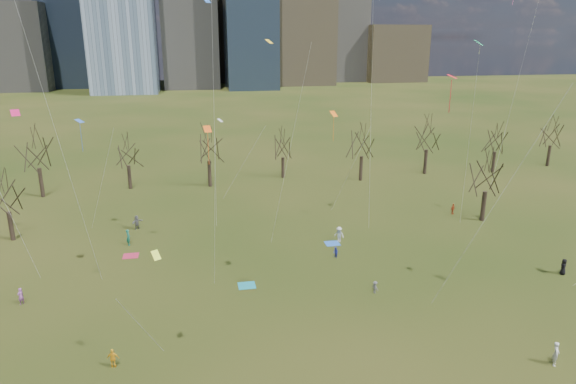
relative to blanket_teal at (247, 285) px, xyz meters
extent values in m
plane|color=black|center=(5.06, -5.88, -0.01)|extent=(500.00, 500.00, 0.00)
cube|color=#726347|center=(50.06, 209.12, 35.98)|extent=(28.00, 28.00, 72.00)
cube|color=#384C66|center=(-54.94, 214.12, 32.48)|extent=(25.00, 25.00, 65.00)
cube|color=slate|center=(75.06, 224.12, 28.98)|extent=(22.00, 22.00, 58.00)
cube|color=#726347|center=(10.06, 234.12, 23.98)|extent=(30.00, 30.00, 48.00)
cube|color=slate|center=(-79.94, 204.12, 17.98)|extent=(35.00, 30.00, 36.00)
cube|color=#726347|center=(100.06, 219.12, 13.98)|extent=(30.00, 28.00, 28.00)
cylinder|color=black|center=(-25.94, 33.12, 2.12)|extent=(0.55, 0.55, 4.28)
cylinder|color=black|center=(-13.94, 35.12, 1.79)|extent=(0.52, 0.52, 3.60)
cylinder|color=black|center=(-1.94, 34.12, 2.01)|extent=(0.54, 0.54, 4.05)
cylinder|color=black|center=(10.06, 37.12, 1.67)|extent=(0.51, 0.51, 3.38)
cylinder|color=black|center=(22.06, 33.12, 1.97)|extent=(0.54, 0.54, 3.96)
cylinder|color=black|center=(34.06, 35.12, 2.05)|extent=(0.54, 0.54, 4.14)
cylinder|color=black|center=(46.06, 34.12, 1.74)|extent=(0.52, 0.52, 3.51)
cylinder|color=black|center=(58.06, 36.12, 1.85)|extent=(0.53, 0.53, 3.74)
cylinder|color=black|center=(-24.94, 16.12, 1.67)|extent=(0.51, 0.51, 3.38)
cylinder|color=black|center=(31.06, 12.12, 1.90)|extent=(0.53, 0.53, 3.83)
cube|color=teal|center=(0.00, 0.00, 0.00)|extent=(1.60, 1.50, 0.03)
cube|color=blue|center=(10.53, 8.35, 0.00)|extent=(1.60, 1.50, 0.03)
cube|color=#AE2242|center=(-11.31, 8.99, 0.00)|extent=(1.60, 1.50, 0.03)
imported|color=silver|center=(20.01, -16.00, 0.88)|extent=(0.74, 0.78, 1.79)
imported|color=#5D5C60|center=(11.22, -3.55, 0.56)|extent=(0.68, 0.84, 1.14)
imported|color=yellow|center=(-10.49, -10.55, 0.71)|extent=(0.88, 0.45, 1.44)
imported|color=black|center=(30.50, -3.34, 0.79)|extent=(0.84, 0.94, 1.62)
imported|color=#9A50A1|center=(-19.52, 0.17, 0.75)|extent=(0.62, 0.67, 1.53)
imported|color=#262EA7|center=(9.83, 4.55, 0.58)|extent=(0.57, 0.66, 1.18)
imported|color=silver|center=(11.41, 8.75, 0.87)|extent=(1.30, 1.23, 1.77)
imported|color=#B13519|center=(28.64, 15.12, 0.69)|extent=(0.89, 0.72, 1.41)
imported|color=slate|center=(-11.34, 17.11, 0.84)|extent=(1.48, 1.47, 1.70)
imported|color=#19735F|center=(-11.80, 12.14, 0.90)|extent=(0.55, 0.73, 1.82)
plane|color=#F55A14|center=(-3.01, -1.74, 15.07)|extent=(0.95, 0.84, 0.45)
cylinder|color=silver|center=(-2.81, -3.80, 8.23)|extent=(0.42, 4.14, 13.69)
cylinder|color=#F55A14|center=(-3.01, -1.74, 13.47)|extent=(0.04, 0.04, 2.70)
plane|color=yellow|center=(3.37, 6.78, 21.74)|extent=(1.02, 1.00, 0.39)
cylinder|color=silver|center=(4.51, 2.87, 11.56)|extent=(2.30, 7.84, 20.36)
cylinder|color=silver|center=(-14.34, -2.89, 16.44)|extent=(3.01, 7.50, 30.12)
cylinder|color=silver|center=(13.70, 6.49, 14.69)|extent=(2.45, 4.70, 26.61)
plane|color=#26A866|center=(25.97, 8.51, 21.58)|extent=(1.43, 1.44, 0.56)
cylinder|color=silver|center=(24.21, 5.33, 11.48)|extent=(3.55, 6.38, 20.20)
plane|color=blue|center=(-2.05, 12.59, 25.67)|extent=(1.06, 1.00, 0.47)
cylinder|color=silver|center=(-1.89, 11.08, 13.53)|extent=(0.34, 3.04, 24.29)
plane|color=orange|center=(12.38, 15.61, 13.44)|extent=(1.26, 1.15, 0.63)
cylinder|color=silver|center=(13.12, 11.13, 7.41)|extent=(1.50, 8.98, 12.06)
cylinder|color=orange|center=(12.38, 15.61, 11.63)|extent=(0.04, 0.04, 3.00)
plane|color=#E1FF28|center=(-6.97, -11.33, 8.56)|extent=(0.84, 0.76, 0.54)
cylinder|color=silver|center=(-7.87, -14.13, 4.97)|extent=(1.82, 5.62, 7.19)
plane|color=#D01759|center=(-18.36, 2.28, 16.21)|extent=(1.20, 1.14, 0.45)
cylinder|color=silver|center=(-19.51, 0.40, 8.80)|extent=(2.31, 3.79, 14.83)
cylinder|color=silver|center=(38.24, 19.14, 15.08)|extent=(1.49, 3.67, 27.38)
plane|color=white|center=(-0.63, 22.95, 11.92)|extent=(0.94, 0.95, 0.39)
cylinder|color=silver|center=(1.91, 20.26, 6.65)|extent=(5.11, 5.42, 10.54)
plane|color=blue|center=(-16.01, 14.72, 13.56)|extent=(1.28, 1.29, 0.33)
cylinder|color=silver|center=(-13.91, 12.05, 7.47)|extent=(4.23, 5.36, 12.18)
cylinder|color=blue|center=(-16.01, 14.72, 11.76)|extent=(0.04, 0.04, 3.03)
plane|color=red|center=(14.20, -8.56, 19.45)|extent=(1.01, 1.01, 0.27)
cylinder|color=silver|center=(16.50, -11.76, 10.42)|extent=(4.62, 6.43, 18.07)
cylinder|color=red|center=(14.20, -8.56, 18.05)|extent=(0.04, 0.04, 2.34)
camera|label=1|loc=(-4.22, -43.07, 22.13)|focal=32.00mm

